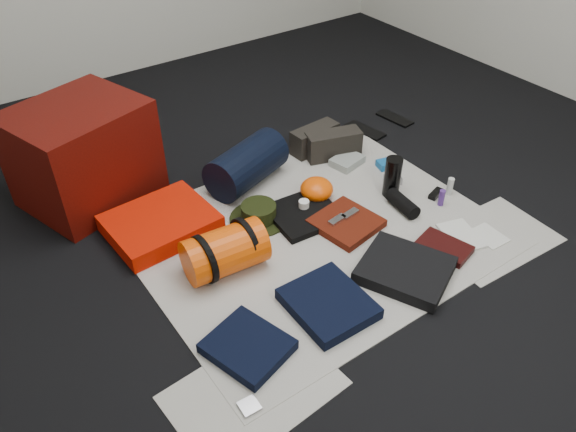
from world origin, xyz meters
TOP-DOWN VIEW (x-y plane):
  - floor at (0.00, 0.00)m, footprint 4.50×4.50m
  - newspaper_mat at (0.00, 0.00)m, footprint 1.60×1.30m
  - newspaper_sheet_front_left at (-0.70, -0.55)m, footprint 0.61×0.44m
  - newspaper_sheet_front_right at (0.65, -0.50)m, footprint 0.60×0.43m
  - red_cabinet at (-0.74, 0.91)m, footprint 0.71×0.65m
  - sleeping_pad at (-0.58, 0.44)m, footprint 0.49×0.41m
  - stuff_sack at (-0.47, 0.04)m, footprint 0.36×0.23m
  - sack_strap_left at (-0.57, 0.04)m, footprint 0.02×0.22m
  - sack_strap_right at (-0.37, 0.04)m, footprint 0.03×0.22m
  - navy_duffel at (-0.04, 0.54)m, footprint 0.49×0.36m
  - boonie_brim at (-0.16, 0.25)m, footprint 0.32×0.32m
  - boonie_crown at (-0.16, 0.25)m, footprint 0.17×0.17m
  - hiking_boot_left at (0.45, 0.60)m, footprint 0.29×0.13m
  - hiking_boot_right at (0.49, 0.48)m, footprint 0.32×0.20m
  - flip_flop_left at (0.84, 0.59)m, footprint 0.14×0.27m
  - flip_flop_right at (1.09, 0.60)m, footprint 0.11×0.25m
  - trousers_navy_a at (-0.63, -0.39)m, footprint 0.32×0.35m
  - trousers_navy_b at (-0.25, -0.40)m, footprint 0.30×0.34m
  - trousers_charcoal at (0.14, -0.44)m, footprint 0.44×0.47m
  - black_tshirt at (0.03, 0.13)m, footprint 0.34×0.32m
  - red_shirt at (0.15, -0.04)m, footprint 0.32×0.32m
  - orange_stuff_sack at (0.17, 0.22)m, footprint 0.19×0.19m
  - first_aid_pouch at (0.50, 0.37)m, footprint 0.19×0.16m
  - water_bottle at (0.50, 0.03)m, footprint 0.11×0.11m
  - speaker at (0.46, -0.10)m, footprint 0.09×0.20m
  - compact_camera at (0.58, 0.09)m, footprint 0.11×0.09m
  - cyan_case at (0.67, 0.22)m, footprint 0.13×0.10m
  - toiletry_purple at (0.65, -0.19)m, footprint 0.04×0.04m
  - toiletry_clear at (0.75, -0.15)m, footprint 0.04×0.04m
  - paperback_book at (0.40, -0.43)m, footprint 0.20×0.26m
  - map_booklet at (0.54, -0.41)m, footprint 0.20×0.25m
  - map_printout at (0.65, -0.49)m, footprint 0.13×0.16m
  - sunglasses at (0.68, -0.12)m, footprint 0.10×0.06m
  - key_cluster at (-0.75, -0.60)m, footprint 0.07×0.07m
  - tape_roll at (0.05, 0.16)m, footprint 0.05×0.05m
  - energy_bar_a at (0.11, -0.02)m, footprint 0.10×0.05m
  - energy_bar_b at (0.19, -0.02)m, footprint 0.10×0.05m

SIDE VIEW (x-z plane):
  - floor at x=0.00m, z-range -0.02..0.00m
  - newspaper_sheet_front_left at x=-0.70m, z-range 0.00..0.00m
  - newspaper_sheet_front_right at x=0.65m, z-range 0.00..0.00m
  - newspaper_mat at x=0.00m, z-range 0.00..0.01m
  - flip_flop_right at x=1.09m, z-range 0.00..0.01m
  - flip_flop_left at x=0.84m, z-range 0.00..0.01m
  - map_printout at x=0.65m, z-range 0.01..0.01m
  - boonie_brim at x=-0.16m, z-range 0.01..0.01m
  - key_cluster at x=-0.75m, z-range 0.01..0.02m
  - map_booklet at x=0.54m, z-range 0.01..0.02m
  - sunglasses at x=0.68m, z-range 0.01..0.03m
  - paperback_book at x=0.40m, z-range 0.01..0.04m
  - black_tshirt at x=0.03m, z-range 0.01..0.04m
  - compact_camera at x=0.58m, z-range 0.01..0.04m
  - red_shirt at x=0.15m, z-range 0.01..0.04m
  - cyan_case at x=0.67m, z-range 0.01..0.04m
  - first_aid_pouch at x=0.50m, z-range 0.01..0.05m
  - trousers_navy_a at x=-0.63m, z-range 0.01..0.05m
  - trousers_navy_b at x=-0.25m, z-range 0.01..0.06m
  - trousers_charcoal at x=0.14m, z-range 0.01..0.06m
  - speaker at x=0.46m, z-range 0.01..0.08m
  - sleeping_pad at x=-0.58m, z-range 0.01..0.09m
  - toiletry_purple at x=0.65m, z-range 0.01..0.09m
  - energy_bar_a at x=0.11m, z-range 0.04..0.06m
  - energy_bar_b at x=0.19m, z-range 0.04..0.06m
  - boonie_crown at x=-0.16m, z-range 0.01..0.09m
  - toiletry_clear at x=0.75m, z-range 0.01..0.10m
  - tape_roll at x=0.05m, z-range 0.04..0.07m
  - orange_stuff_sack at x=0.17m, z-range 0.01..0.12m
  - hiking_boot_left at x=0.45m, z-range 0.01..0.15m
  - hiking_boot_right at x=0.49m, z-range 0.01..0.16m
  - stuff_sack at x=-0.47m, z-range 0.01..0.21m
  - water_bottle at x=0.50m, z-range 0.01..0.22m
  - sack_strap_left at x=-0.57m, z-range 0.01..0.22m
  - sack_strap_right at x=-0.37m, z-range 0.01..0.22m
  - navy_duffel at x=-0.04m, z-range 0.01..0.23m
  - red_cabinet at x=-0.74m, z-range 0.00..0.49m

